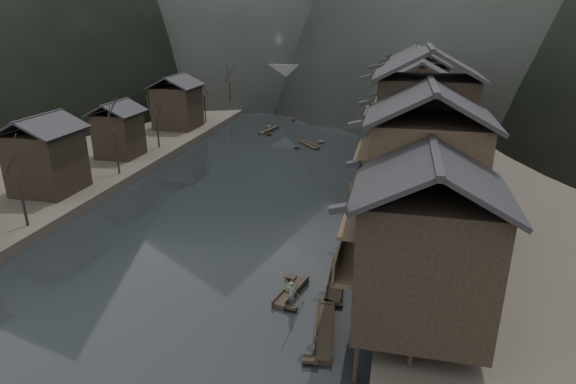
% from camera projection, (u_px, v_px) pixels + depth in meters
% --- Properties ---
extents(water, '(300.00, 300.00, 0.00)m').
position_uv_depth(water, '(192.00, 263.00, 38.90)').
color(water, black).
rests_on(water, ground).
extents(right_bank, '(40.00, 200.00, 1.80)m').
position_uv_depth(right_bank, '(537.00, 150.00, 67.84)').
color(right_bank, '#2D2823').
rests_on(right_bank, ground).
extents(left_bank, '(40.00, 200.00, 1.20)m').
position_uv_depth(left_bank, '(96.00, 128.00, 82.57)').
color(left_bank, '#2D2823').
rests_on(left_bank, ground).
extents(stilt_houses, '(9.00, 67.60, 16.94)m').
position_uv_depth(stilt_houses, '(417.00, 116.00, 49.53)').
color(stilt_houses, black).
rests_on(stilt_houses, ground).
extents(left_houses, '(8.10, 53.20, 8.73)m').
position_uv_depth(left_houses, '(100.00, 128.00, 59.60)').
color(left_houses, black).
rests_on(left_houses, left_bank).
extents(bare_trees, '(3.93, 72.78, 7.86)m').
position_uv_depth(bare_trees, '(152.00, 112.00, 64.86)').
color(bare_trees, black).
rests_on(bare_trees, left_bank).
extents(moored_sampans, '(2.92, 50.44, 0.47)m').
position_uv_depth(moored_sampans, '(358.00, 206.00, 49.86)').
color(moored_sampans, black).
rests_on(moored_sampans, water).
extents(midriver_boats, '(11.83, 25.39, 0.45)m').
position_uv_depth(midriver_boats, '(292.00, 129.00, 83.13)').
color(midriver_boats, black).
rests_on(midriver_boats, water).
extents(stone_bridge, '(40.00, 6.00, 9.00)m').
position_uv_depth(stone_bridge, '(326.00, 83.00, 102.95)').
color(stone_bridge, '#4C4C4F').
rests_on(stone_bridge, ground).
extents(hero_sampan, '(1.90, 4.64, 0.43)m').
position_uv_depth(hero_sampan, '(291.00, 291.00, 34.53)').
color(hero_sampan, black).
rests_on(hero_sampan, water).
extents(cargo_heap, '(1.01, 1.32, 0.61)m').
position_uv_depth(cargo_heap, '(291.00, 284.00, 34.55)').
color(cargo_heap, black).
rests_on(cargo_heap, hero_sampan).
extents(boatman, '(0.76, 0.67, 1.76)m').
position_uv_depth(boatman, '(292.00, 290.00, 32.65)').
color(boatman, '#515053').
rests_on(boatman, hero_sampan).
extents(bamboo_pole, '(1.52, 2.00, 3.63)m').
position_uv_depth(bamboo_pole, '(295.00, 255.00, 31.67)').
color(bamboo_pole, '#8C7A51').
rests_on(bamboo_pole, boatman).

